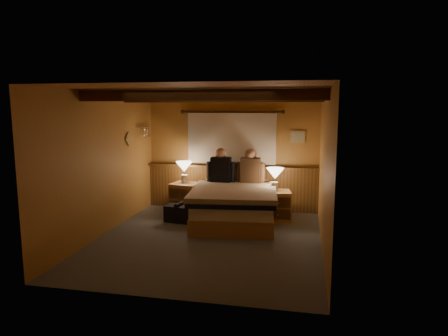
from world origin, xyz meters
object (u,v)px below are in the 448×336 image
(bed, at_px, (234,205))
(lamp_left, at_px, (184,168))
(duffel_bag, at_px, (180,213))
(nightstand_left, at_px, (186,198))
(nightstand_right, at_px, (277,206))
(person_left, at_px, (221,168))
(person_right, at_px, (250,168))
(lamp_right, at_px, (275,175))

(bed, relative_size, lamp_left, 4.76)
(lamp_left, relative_size, duffel_bag, 0.79)
(nightstand_left, bearing_deg, nightstand_right, 5.02)
(nightstand_left, bearing_deg, bed, -15.23)
(nightstand_right, relative_size, duffel_bag, 1.04)
(nightstand_right, xyz_separation_m, person_left, (-1.14, 0.24, 0.66))
(person_right, distance_m, duffel_bag, 1.65)
(person_right, bearing_deg, nightstand_right, -30.49)
(nightstand_left, height_order, person_left, person_left)
(lamp_right, bearing_deg, person_left, 169.53)
(nightstand_left, distance_m, person_right, 1.47)
(person_right, height_order, duffel_bag, person_right)
(lamp_left, bearing_deg, duffel_bag, -80.61)
(bed, bearing_deg, lamp_left, 146.36)
(nightstand_right, xyz_separation_m, duffel_bag, (-1.79, -0.46, -0.12))
(lamp_left, height_order, lamp_right, lamp_left)
(lamp_left, relative_size, person_left, 0.62)
(lamp_left, height_order, duffel_bag, lamp_left)
(nightstand_left, distance_m, lamp_left, 0.61)
(nightstand_right, height_order, duffel_bag, nightstand_right)
(nightstand_left, height_order, lamp_right, lamp_right)
(lamp_right, xyz_separation_m, duffel_bag, (-1.75, -0.50, -0.71))
(bed, height_order, person_right, person_right)
(bed, distance_m, duffel_bag, 1.05)
(bed, xyz_separation_m, lamp_left, (-1.15, 0.60, 0.57))
(nightstand_left, distance_m, lamp_right, 1.93)
(nightstand_right, distance_m, person_left, 1.34)
(bed, distance_m, nightstand_left, 1.25)
(lamp_right, bearing_deg, person_right, 152.86)
(person_right, bearing_deg, bed, -110.49)
(nightstand_left, relative_size, nightstand_right, 1.10)
(nightstand_left, xyz_separation_m, person_right, (1.32, 0.07, 0.64))
(person_right, bearing_deg, lamp_left, 179.62)
(lamp_right, height_order, person_left, person_left)
(lamp_left, bearing_deg, person_right, 1.74)
(duffel_bag, bearing_deg, lamp_right, 24.42)
(person_left, bearing_deg, lamp_right, -12.30)
(bed, distance_m, nightstand_right, 0.84)
(lamp_left, xyz_separation_m, duffel_bag, (0.12, -0.72, -0.75))
(lamp_right, distance_m, person_right, 0.58)
(person_left, bearing_deg, bed, -59.16)
(bed, height_order, lamp_right, lamp_right)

